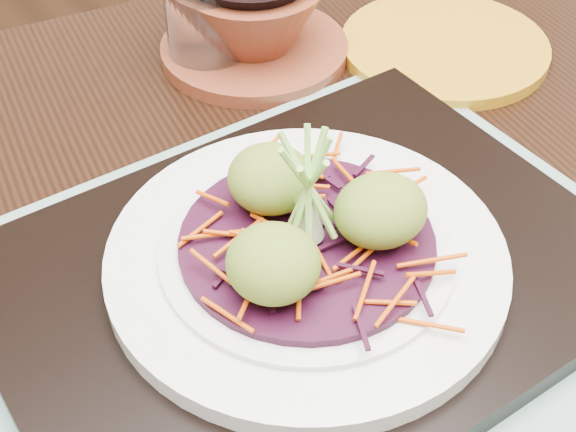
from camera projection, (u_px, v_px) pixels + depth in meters
dining_table at (324, 358)px, 0.59m from camera, size 1.29×0.96×0.74m
placemat at (306, 286)px, 0.51m from camera, size 0.43×0.34×0.00m
serving_tray at (306, 275)px, 0.50m from camera, size 0.38×0.28×0.02m
white_plate at (306, 256)px, 0.49m from camera, size 0.25×0.25×0.02m
cabbage_bed at (307, 242)px, 0.48m from camera, size 0.15×0.15×0.01m
carrot_julienne at (307, 233)px, 0.47m from camera, size 0.19×0.19×0.01m
guacamole_scoops at (308, 216)px, 0.46m from camera, size 0.13×0.12×0.04m
scallion_garnish at (308, 191)px, 0.45m from camera, size 0.06×0.06×0.08m
water_glass at (206, 10)px, 0.67m from camera, size 0.09×0.09×0.10m
terracotta_bowl_set at (254, 24)px, 0.69m from camera, size 0.19×0.19×0.07m
yellow_plate at (444, 46)px, 0.71m from camera, size 0.25×0.25×0.01m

